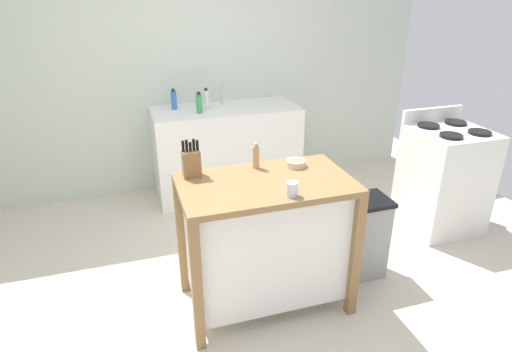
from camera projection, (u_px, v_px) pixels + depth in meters
ground_plane at (238, 299)px, 3.09m from camera, size 6.10×6.10×0.00m
wall_back at (181, 63)px, 4.34m from camera, size 5.10×0.10×2.60m
kitchen_island at (265, 237)px, 2.87m from camera, size 1.08×0.63×0.92m
knife_block at (191, 163)px, 2.74m from camera, size 0.11×0.09×0.25m
bowl_ceramic_wide at (296, 163)px, 2.91m from camera, size 0.13×0.13×0.04m
drinking_cup at (292, 189)px, 2.51m from camera, size 0.07×0.07×0.09m
pepper_grinder at (256, 156)px, 2.87m from camera, size 0.04×0.04×0.18m
trash_bin at (361, 237)px, 3.24m from camera, size 0.36×0.28×0.63m
sink_counter at (227, 151)px, 4.48m from camera, size 1.44×0.60×0.91m
sink_faucet at (222, 94)px, 4.37m from camera, size 0.02×0.02×0.22m
bottle_hand_soap at (206, 99)px, 4.23m from camera, size 0.05×0.05×0.20m
bottle_dish_soap at (174, 100)px, 4.23m from camera, size 0.06×0.06×0.20m
bottle_spray_cleaner at (199, 103)px, 4.11m from camera, size 0.06×0.06×0.20m
stove at (444, 179)px, 3.85m from camera, size 0.60×0.60×1.03m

